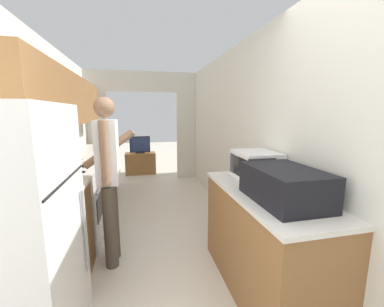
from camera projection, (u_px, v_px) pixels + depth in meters
The scene contains 13 objects.
wall_left at pixel (42, 124), 2.66m from camera, with size 0.38×7.12×2.50m.
wall_right at pixel (256, 141), 2.83m from camera, with size 0.06×7.12×2.50m.
wall_far_with_doorway at pixel (143, 120), 5.40m from camera, with size 2.86×0.06×2.50m.
counter_left at pixel (87, 185), 3.67m from camera, with size 0.62×3.31×0.93m.
counter_right at pixel (263, 241), 2.08m from camera, with size 0.62×1.44×0.93m.
refrigerator at pixel (12, 239), 1.44m from camera, with size 0.70×0.82×1.64m.
range_oven at pixel (73, 207), 2.83m from camera, with size 0.66×0.73×1.07m.
person at pixel (109, 177), 2.39m from camera, with size 0.56×0.38×1.74m.
suitcase at pixel (284, 185), 1.75m from camera, with size 0.43×0.66×0.26m.
microwave at pixel (256, 165), 2.36m from camera, with size 0.38×0.45×0.28m.
tv_cabinet at pixel (141, 163), 6.20m from camera, with size 0.77×0.42×0.55m.
television at pixel (140, 145), 6.07m from camera, with size 0.52×0.16×0.44m.
knife at pixel (79, 161), 3.19m from camera, with size 0.04×0.31×0.02m.
Camera 1 is at (-0.12, -0.82, 1.59)m, focal length 22.00 mm.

